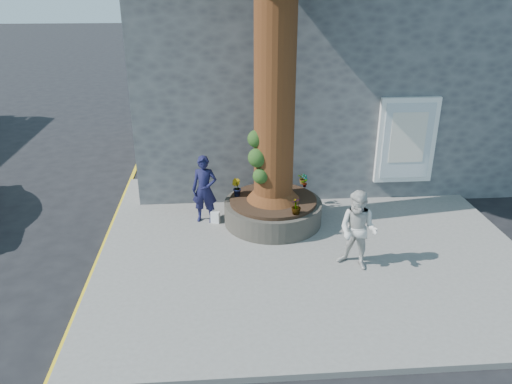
{
  "coord_description": "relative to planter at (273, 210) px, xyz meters",
  "views": [
    {
      "loc": [
        -0.41,
        -8.61,
        5.51
      ],
      "look_at": [
        0.34,
        1.2,
        1.25
      ],
      "focal_mm": 35.0,
      "sensor_mm": 36.0,
      "label": 1
    }
  ],
  "objects": [
    {
      "name": "plant_b",
      "position": [
        -0.85,
        0.23,
        0.52
      ],
      "size": [
        0.32,
        0.32,
        0.42
      ],
      "primitive_type": "imported",
      "rotation": [
        0.0,
        0.0,
        2.34
      ],
      "color": "gray",
      "rests_on": "planter"
    },
    {
      "name": "planter",
      "position": [
        0.0,
        0.0,
        0.0
      ],
      "size": [
        2.3,
        2.3,
        0.6
      ],
      "color": "black",
      "rests_on": "pavement"
    },
    {
      "name": "shopping_bag",
      "position": [
        -1.37,
        0.05,
        -0.15
      ],
      "size": [
        0.23,
        0.18,
        0.28
      ],
      "primitive_type": "cube",
      "rotation": [
        0.0,
        0.0,
        -0.31
      ],
      "color": "white",
      "rests_on": "pavement"
    },
    {
      "name": "plant_d",
      "position": [
        0.85,
        0.85,
        0.45
      ],
      "size": [
        0.35,
        0.35,
        0.29
      ],
      "primitive_type": "imported",
      "rotation": [
        0.0,
        0.0,
        5.55
      ],
      "color": "gray",
      "rests_on": "planter"
    },
    {
      "name": "yellow_line",
      "position": [
        -3.85,
        -1.0,
        -0.41
      ],
      "size": [
        0.1,
        30.0,
        0.01
      ],
      "primitive_type": "cube",
      "color": "yellow",
      "rests_on": "ground"
    },
    {
      "name": "stone_shop",
      "position": [
        1.7,
        5.2,
        2.75
      ],
      "size": [
        10.3,
        8.3,
        6.3
      ],
      "color": "#4A4C4F",
      "rests_on": "ground"
    },
    {
      "name": "ground",
      "position": [
        -0.8,
        -2.0,
        -0.41
      ],
      "size": [
        120.0,
        120.0,
        0.0
      ],
      "primitive_type": "plane",
      "color": "black",
      "rests_on": "ground"
    },
    {
      "name": "man",
      "position": [
        -1.6,
        0.17,
        0.52
      ],
      "size": [
        0.65,
        0.49,
        1.63
      ],
      "primitive_type": "imported",
      "rotation": [
        0.0,
        0.0,
        -0.19
      ],
      "color": "#141437",
      "rests_on": "pavement"
    },
    {
      "name": "woman",
      "position": [
        1.44,
        -2.12,
        0.53
      ],
      "size": [
        1.01,
        0.97,
        1.64
      ],
      "primitive_type": "imported",
      "rotation": [
        0.0,
        0.0,
        -0.62
      ],
      "color": "beige",
      "rests_on": "pavement"
    },
    {
      "name": "plant_c",
      "position": [
        0.41,
        -0.85,
        0.5
      ],
      "size": [
        0.29,
        0.29,
        0.38
      ],
      "primitive_type": "imported",
      "rotation": [
        0.0,
        0.0,
        3.71
      ],
      "color": "gray",
      "rests_on": "planter"
    },
    {
      "name": "plant_a",
      "position": [
        0.85,
        0.64,
        0.48
      ],
      "size": [
        0.22,
        0.21,
        0.34
      ],
      "primitive_type": "imported",
      "rotation": [
        0.0,
        0.0,
        0.72
      ],
      "color": "gray",
      "rests_on": "planter"
    },
    {
      "name": "pavement",
      "position": [
        0.7,
        -1.0,
        -0.35
      ],
      "size": [
        9.0,
        8.0,
        0.12
      ],
      "primitive_type": "cube",
      "color": "slate",
      "rests_on": "ground"
    }
  ]
}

